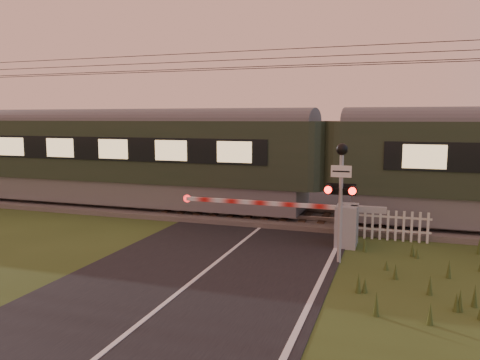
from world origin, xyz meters
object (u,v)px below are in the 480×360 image
(boom_gate, at_px, (339,223))
(picket_fence, at_px, (384,225))
(crossing_signal, at_px, (341,181))
(train, at_px, (329,162))

(boom_gate, distance_m, picket_fence, 1.63)
(boom_gate, bearing_deg, picket_fence, 39.30)
(boom_gate, relative_size, crossing_signal, 2.05)
(boom_gate, xyz_separation_m, crossing_signal, (0.22, -1.71, 1.45))
(train, bearing_deg, crossing_signal, -78.45)
(train, xyz_separation_m, crossing_signal, (0.94, -4.62, -0.04))
(train, relative_size, crossing_signal, 13.05)
(crossing_signal, height_order, picket_fence, crossing_signal)
(boom_gate, bearing_deg, train, 103.91)
(train, xyz_separation_m, boom_gate, (0.72, -2.92, -1.48))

